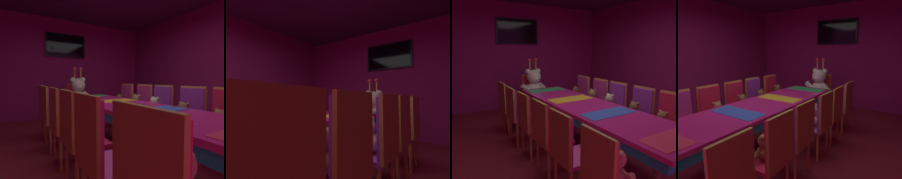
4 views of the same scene
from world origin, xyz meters
TOP-DOWN VIEW (x-y plane):
  - ground_plane at (0.00, 0.00)m, footprint 7.90×7.90m
  - wall_back at (0.00, 3.20)m, footprint 5.20×0.12m
  - banquet_table at (0.00, 0.00)m, footprint 0.90×3.40m
  - chair_left_1 at (-0.88, -0.79)m, footprint 0.42×0.41m
  - chair_left_2 at (-0.87, -0.27)m, footprint 0.42×0.41m
  - teddy_left_2 at (-0.72, -0.27)m, footprint 0.23×0.30m
  - chair_left_3 at (-0.87, 0.28)m, footprint 0.42×0.41m
  - teddy_left_3 at (-0.73, 0.28)m, footprint 0.24×0.31m
  - chair_left_4 at (-0.89, 0.81)m, footprint 0.42×0.41m
  - teddy_left_4 at (-0.75, 0.81)m, footprint 0.24×0.31m
  - chair_left_5 at (-0.87, 1.37)m, footprint 0.42×0.41m
  - teddy_left_5 at (-0.72, 1.37)m, footprint 0.26×0.34m
  - teddy_right_1 at (0.74, -0.79)m, footprint 0.23×0.29m
  - chair_right_2 at (0.88, -0.29)m, footprint 0.42×0.41m
  - teddy_right_2 at (0.73, -0.29)m, footprint 0.25×0.33m
  - chair_right_3 at (0.88, 0.30)m, footprint 0.42×0.41m
  - teddy_right_3 at (0.73, 0.30)m, footprint 0.27×0.35m
  - chair_right_4 at (0.87, 0.79)m, footprint 0.42×0.41m
  - teddy_right_4 at (0.73, 0.79)m, footprint 0.27×0.35m
  - chair_right_5 at (0.86, 1.38)m, footprint 0.42×0.41m
  - teddy_right_5 at (0.72, 1.38)m, footprint 0.24×0.31m
  - throne_chair at (0.00, 2.25)m, footprint 0.41×0.42m
  - king_teddy_bear at (0.00, 2.07)m, footprint 0.72×0.56m
  - wall_tv at (0.00, 3.11)m, footprint 1.14×0.06m

SIDE VIEW (x-z plane):
  - ground_plane at x=0.00m, z-range 0.00..0.00m
  - teddy_right_1 at x=0.74m, z-range 0.44..0.71m
  - teddy_left_2 at x=-0.72m, z-range 0.44..0.72m
  - teddy_right_5 at x=0.72m, z-range 0.44..0.73m
  - teddy_left_3 at x=-0.73m, z-range 0.44..0.73m
  - teddy_left_4 at x=-0.75m, z-range 0.44..0.73m
  - teddy_right_2 at x=0.73m, z-range 0.44..0.74m
  - teddy_left_5 at x=-0.72m, z-range 0.44..0.75m
  - chair_left_1 at x=-0.88m, z-range 0.10..1.09m
  - chair_left_2 at x=-0.87m, z-range 0.10..1.09m
  - chair_left_3 at x=-0.87m, z-range 0.10..1.09m
  - chair_left_4 at x=-0.89m, z-range 0.10..1.09m
  - chair_left_5 at x=-0.87m, z-range 0.10..1.09m
  - chair_right_2 at x=0.88m, z-range 0.10..1.09m
  - chair_right_3 at x=0.88m, z-range 0.10..1.09m
  - chair_right_4 at x=0.87m, z-range 0.10..1.09m
  - chair_right_5 at x=0.86m, z-range 0.10..1.09m
  - throne_chair at x=0.00m, z-range 0.10..1.09m
  - teddy_right_3 at x=0.73m, z-range 0.43..0.76m
  - teddy_right_4 at x=0.73m, z-range 0.43..0.77m
  - banquet_table at x=0.00m, z-range 0.28..1.03m
  - king_teddy_bear at x=0.00m, z-range 0.29..1.21m
  - wall_back at x=0.00m, z-range 0.00..2.80m
  - wall_tv at x=0.00m, z-range 1.72..2.38m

